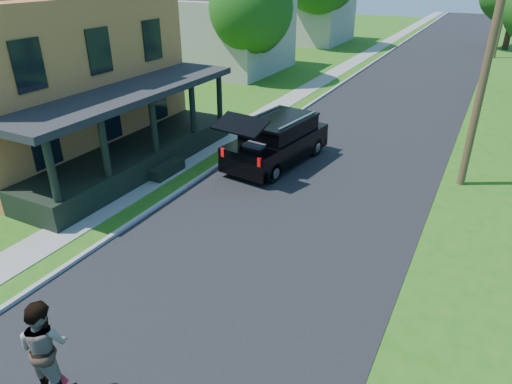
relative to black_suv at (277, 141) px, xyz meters
The scene contains 11 objects.
ground 9.31m from the black_suv, 76.39° to the right, with size 140.00×140.00×0.00m, color #215D12.
street 11.26m from the black_suv, 78.80° to the left, with size 8.00×120.00×0.02m, color black.
curb 11.20m from the black_suv, 99.66° to the left, with size 0.15×120.00×0.12m, color gray.
sidewalk 11.56m from the black_suv, 107.28° to the left, with size 1.30×120.00×0.03m, color gray.
front_walk 7.97m from the black_suv, 157.74° to the right, with size 6.50×1.20×0.03m, color gray.
main_house 11.74m from the black_suv, 164.22° to the right, with size 15.56×15.56×10.10m.
neighbor_house_mid 19.07m from the black_suv, 127.04° to the left, with size 12.78×12.78×8.30m.
black_suv is the anchor object (origin of this frame).
skateboarder 12.06m from the black_suv, 84.39° to the right, with size 0.98×0.81×1.87m.
tree_left_mid 15.78m from the black_suv, 122.76° to the left, with size 5.95×6.03×7.44m.
utility_pole_near 8.28m from the black_suv, 11.19° to the left, with size 1.65×0.29×10.51m.
Camera 1 is at (5.00, -6.52, 7.24)m, focal length 32.00 mm.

